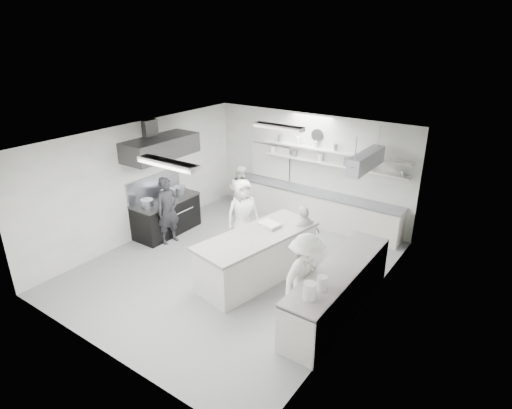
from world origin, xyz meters
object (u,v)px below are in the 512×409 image
Objects in this scene: stove at (167,217)px; cook_stove at (168,210)px; prep_island at (257,257)px; cook_back at (240,190)px; right_counter at (338,291)px; back_counter at (313,207)px.

cook_stove is at bearing -37.26° from stove.
cook_back is (-2.43, 2.61, 0.24)m from prep_island.
right_counter is 4.80m from cook_stove.
cook_stove is (0.47, -0.36, 0.42)m from stove.
back_counter is at bearing -170.67° from cook_back.
cook_back reaches higher than back_counter.
prep_island is 2.84m from cook_stove.
cook_stove reaches higher than back_counter.
prep_island is at bearing -81.18° from cook_stove.
prep_island is (3.28, -0.48, 0.05)m from stove.
cook_stove is 1.18× the size of cook_back.
back_counter is 3.39× the size of cook_back.
stove is 3.32m from prep_island.
back_counter is 4.01m from cook_stove.
right_counter is 1.21× the size of prep_island.
prep_island is (-1.97, 0.12, 0.03)m from right_counter.
stove is 0.55× the size of right_counter.
right_counter reaches higher than stove.
cook_stove is at bearing -127.61° from back_counter.
cook_stove reaches higher than cook_back.
prep_island is at bearing 124.32° from cook_back.
back_counter is 2.17m from cook_back.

